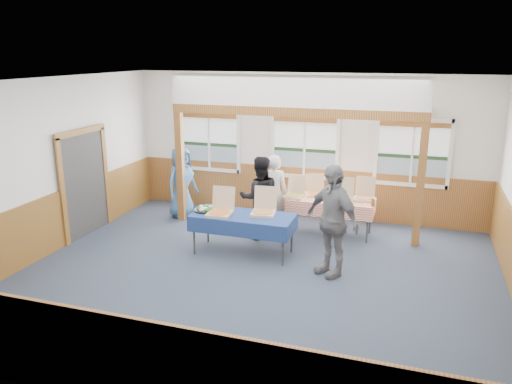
% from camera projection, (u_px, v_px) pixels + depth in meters
% --- Properties ---
extents(floor, '(8.00, 8.00, 0.00)m').
position_uv_depth(floor, '(257.00, 276.00, 8.36)').
color(floor, '#283241').
rests_on(floor, ground).
extents(ceiling, '(8.00, 8.00, 0.00)m').
position_uv_depth(ceiling, '(257.00, 82.00, 7.49)').
color(ceiling, white).
rests_on(ceiling, wall_back).
extents(wall_back, '(8.00, 0.00, 8.00)m').
position_uv_depth(wall_back, '(305.00, 146.00, 11.13)').
color(wall_back, silver).
rests_on(wall_back, floor).
extents(wall_front, '(8.00, 0.00, 8.00)m').
position_uv_depth(wall_front, '(143.00, 275.00, 4.73)').
color(wall_front, silver).
rests_on(wall_front, floor).
extents(wall_left, '(0.00, 8.00, 8.00)m').
position_uv_depth(wall_left, '(49.00, 167.00, 9.12)').
color(wall_left, silver).
rests_on(wall_left, floor).
extents(wainscot_back, '(7.98, 0.05, 1.10)m').
position_uv_depth(wainscot_back, '(304.00, 191.00, 11.39)').
color(wainscot_back, brown).
rests_on(wainscot_back, floor).
extents(wainscot_front, '(7.98, 0.05, 1.10)m').
position_uv_depth(wainscot_front, '(150.00, 369.00, 5.03)').
color(wainscot_front, brown).
rests_on(wainscot_front, floor).
extents(wainscot_left, '(0.05, 6.98, 1.10)m').
position_uv_depth(wainscot_left, '(56.00, 221.00, 9.40)').
color(wainscot_left, brown).
rests_on(wainscot_left, floor).
extents(cased_opening, '(0.06, 1.30, 2.10)m').
position_uv_depth(cased_opening, '(84.00, 184.00, 10.08)').
color(cased_opening, '#303030').
rests_on(cased_opening, wall_left).
extents(window_left, '(1.56, 0.10, 1.46)m').
position_uv_depth(window_left, '(209.00, 137.00, 11.75)').
color(window_left, white).
rests_on(window_left, wall_back).
extents(window_mid, '(1.56, 0.10, 1.46)m').
position_uv_depth(window_mid, '(305.00, 143.00, 11.07)').
color(window_mid, white).
rests_on(window_mid, wall_back).
extents(window_right, '(1.56, 0.10, 1.46)m').
position_uv_depth(window_right, '(413.00, 149.00, 10.38)').
color(window_right, white).
rests_on(window_right, wall_back).
extents(post_left, '(0.15, 0.15, 2.40)m').
position_uv_depth(post_left, '(180.00, 167.00, 10.89)').
color(post_left, brown).
rests_on(post_left, floor).
extents(post_right, '(0.15, 0.15, 2.40)m').
position_uv_depth(post_right, '(420.00, 186.00, 9.39)').
color(post_right, brown).
rests_on(post_right, floor).
extents(cross_beam, '(5.15, 0.18, 0.18)m').
position_uv_depth(cross_beam, '(293.00, 112.00, 9.79)').
color(cross_beam, brown).
rests_on(cross_beam, post_left).
extents(table_left, '(2.03, 1.37, 0.76)m').
position_uv_depth(table_left, '(243.00, 218.00, 9.13)').
color(table_left, '#303030').
rests_on(table_left, floor).
extents(table_right, '(1.75, 0.80, 0.76)m').
position_uv_depth(table_right, '(331.00, 202.00, 10.12)').
color(table_right, '#303030').
rests_on(table_right, floor).
extents(pizza_box_a, '(0.46, 0.55, 0.47)m').
position_uv_depth(pizza_box_a, '(220.00, 211.00, 9.12)').
color(pizza_box_a, tan).
rests_on(pizza_box_a, table_left).
extents(pizza_box_b, '(0.48, 0.57, 0.46)m').
position_uv_depth(pizza_box_b, '(264.00, 210.00, 9.14)').
color(pizza_box_b, tan).
rests_on(pizza_box_b, table_left).
extents(pizza_box_c, '(0.40, 0.48, 0.41)m').
position_uv_depth(pizza_box_c, '(294.00, 194.00, 10.22)').
color(pizza_box_c, tan).
rests_on(pizza_box_c, table_right).
extents(pizza_box_d, '(0.49, 0.55, 0.41)m').
position_uv_depth(pizza_box_d, '(315.00, 192.00, 10.37)').
color(pizza_box_d, tan).
rests_on(pizza_box_d, table_right).
extents(pizza_box_e, '(0.43, 0.51, 0.44)m').
position_uv_depth(pizza_box_e, '(343.00, 198.00, 9.94)').
color(pizza_box_e, tan).
rests_on(pizza_box_e, table_right).
extents(pizza_box_f, '(0.42, 0.50, 0.43)m').
position_uv_depth(pizza_box_f, '(364.00, 197.00, 10.02)').
color(pizza_box_f, tan).
rests_on(pizza_box_f, table_right).
extents(veggie_tray, '(0.42, 0.42, 0.09)m').
position_uv_depth(veggie_tray, '(205.00, 209.00, 9.33)').
color(veggie_tray, black).
rests_on(veggie_tray, table_left).
extents(drink_glass, '(0.07, 0.07, 0.15)m').
position_uv_depth(drink_glass, '(373.00, 202.00, 9.60)').
color(drink_glass, '#925618').
rests_on(drink_glass, table_right).
extents(woman_white, '(0.66, 0.51, 1.62)m').
position_uv_depth(woman_white, '(273.00, 193.00, 10.31)').
color(woman_white, silver).
rests_on(woman_white, floor).
extents(woman_black, '(0.99, 0.90, 1.67)m').
position_uv_depth(woman_black, '(260.00, 198.00, 9.89)').
color(woman_black, black).
rests_on(woman_black, floor).
extents(man_blue, '(0.78, 0.92, 1.60)m').
position_uv_depth(man_blue, '(182.00, 182.00, 11.18)').
color(man_blue, '#3C6696').
rests_on(man_blue, floor).
extents(person_grey, '(1.18, 1.02, 1.90)m').
position_uv_depth(person_grey, '(332.00, 220.00, 8.22)').
color(person_grey, slate).
rests_on(person_grey, floor).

